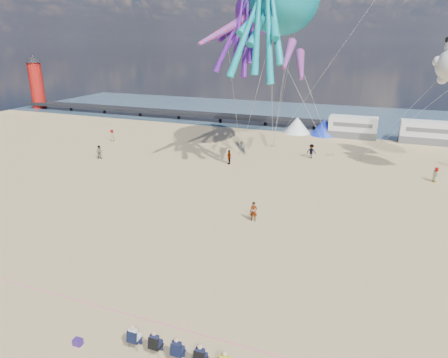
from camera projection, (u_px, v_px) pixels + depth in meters
ground at (196, 271)px, 24.28m from camera, size 120.00×120.00×0.00m
water at (324, 117)px, 72.65m from camera, size 120.00×120.00×0.00m
pier at (159, 111)px, 72.23m from camera, size 60.00×3.00×0.50m
lighthouse at (37, 86)px, 80.67m from camera, size 2.60×2.60×9.00m
motorhome_0 at (353, 127)px, 56.91m from camera, size 6.60×2.50×3.00m
motorhome_1 at (426, 132)px, 53.66m from camera, size 6.60×2.50×3.00m
tent_white at (297, 125)px, 59.75m from camera, size 4.00×4.00×2.40m
tent_blue at (324, 127)px, 58.38m from camera, size 4.00×4.00×2.40m
spectator_row at (178, 348)px, 17.29m from camera, size 6.10×0.90×1.30m
cooler_purple at (78, 342)px, 18.32m from camera, size 0.40×0.30×0.32m
rope_line at (154, 321)px, 19.87m from camera, size 34.00×0.03×0.03m
standing_person at (254, 212)px, 30.67m from camera, size 0.62×0.46×1.57m
beachgoer_0 at (112, 135)px, 55.07m from camera, size 0.70×0.62×1.62m
beachgoer_1 at (99, 152)px, 46.94m from camera, size 0.86×0.63×1.61m
beachgoer_2 at (311, 151)px, 47.05m from camera, size 0.87×0.70×1.70m
beachgoer_3 at (229, 157)px, 44.83m from camera, size 1.18×1.20×1.65m
beachgoer_6 at (436, 175)px, 39.20m from camera, size 0.50×0.63×1.50m
sandbag_a at (241, 154)px, 48.78m from camera, size 0.50×0.35×0.22m
sandbag_b at (330, 155)px, 48.11m from camera, size 0.50×0.35×0.22m
sandbag_c at (359, 160)px, 46.20m from camera, size 0.50×0.35×0.22m
sandbag_d at (332, 155)px, 48.29m from camera, size 0.50×0.35×0.22m
sandbag_e at (273, 146)px, 52.29m from camera, size 0.50×0.35×0.22m
kite_octopus_purple at (259, 11)px, 43.32m from camera, size 7.08×10.76×11.36m
windsock_left at (226, 30)px, 38.30m from camera, size 3.93×7.48×7.64m
windsock_mid at (301, 65)px, 40.60m from camera, size 2.31×5.41×5.33m
windsock_right at (288, 55)px, 36.97m from camera, size 1.22×4.71×4.65m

